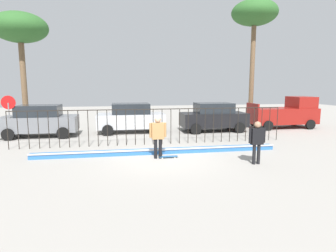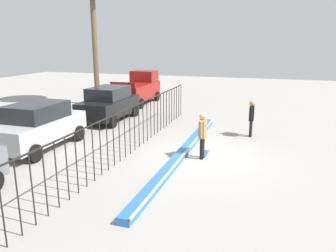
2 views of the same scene
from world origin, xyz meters
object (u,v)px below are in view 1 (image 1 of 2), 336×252
(skateboarder, at_px, (158,133))
(parked_car_black, at_px, (213,117))
(stop_sign, at_px, (9,112))
(parked_car_gray, at_px, (40,121))
(palm_tree_short, at_px, (20,29))
(parked_car_silver, at_px, (131,118))
(palm_tree_tall, at_px, (254,15))
(camera_operator, at_px, (257,139))
(skateboard, at_px, (168,157))
(pickup_truck, at_px, (285,114))

(skateboarder, height_order, parked_car_black, parked_car_black)
(parked_car_black, xyz_separation_m, stop_sign, (-12.20, -1.03, 0.64))
(parked_car_gray, relative_size, palm_tree_short, 0.56)
(parked_car_black, bearing_deg, stop_sign, -175.01)
(skateboarder, relative_size, parked_car_silver, 0.42)
(skateboarder, height_order, palm_tree_tall, palm_tree_tall)
(camera_operator, distance_m, parked_car_black, 7.92)
(palm_tree_short, bearing_deg, palm_tree_tall, 2.33)
(skateboard, xyz_separation_m, camera_operator, (3.24, -1.52, 0.96))
(palm_tree_short, bearing_deg, skateboarder, -48.41)
(camera_operator, xyz_separation_m, pickup_truck, (6.52, 8.43, 0.02))
(parked_car_black, distance_m, pickup_truck, 5.62)
(skateboarder, distance_m, parked_car_gray, 8.80)
(parked_car_black, bearing_deg, palm_tree_short, 169.21)
(camera_operator, bearing_deg, parked_car_black, -61.82)
(parked_car_black, relative_size, palm_tree_short, 0.56)
(skateboarder, distance_m, parked_car_silver, 6.79)
(skateboard, xyz_separation_m, palm_tree_short, (-8.18, 8.74, 6.56))
(skateboarder, height_order, pickup_truck, pickup_truck)
(parked_car_gray, relative_size, parked_car_silver, 1.00)
(parked_car_black, bearing_deg, camera_operator, -96.61)
(skateboard, bearing_deg, skateboarder, -165.88)
(parked_car_silver, bearing_deg, skateboard, -82.17)
(skateboard, distance_m, palm_tree_tall, 15.02)
(camera_operator, xyz_separation_m, parked_car_black, (0.94, 7.86, -0.04))
(parked_car_silver, xyz_separation_m, stop_sign, (-6.76, -1.45, 0.64))
(camera_operator, height_order, parked_car_gray, parked_car_gray)
(parked_car_silver, distance_m, parked_car_black, 5.45)
(parked_car_gray, xyz_separation_m, stop_sign, (-1.34, -0.90, 0.64))
(palm_tree_tall, height_order, palm_tree_short, palm_tree_tall)
(camera_operator, bearing_deg, palm_tree_tall, -79.91)
(camera_operator, height_order, pickup_truck, pickup_truck)
(skateboard, relative_size, parked_car_black, 0.19)
(parked_car_gray, distance_m, stop_sign, 1.73)
(skateboarder, bearing_deg, palm_tree_tall, 51.24)
(stop_sign, bearing_deg, pickup_truck, 5.13)
(skateboarder, bearing_deg, palm_tree_short, 135.80)
(parked_car_gray, height_order, stop_sign, stop_sign)
(parked_car_gray, bearing_deg, parked_car_black, -3.10)
(parked_car_silver, bearing_deg, palm_tree_short, 161.32)
(palm_tree_tall, bearing_deg, parked_car_gray, -167.96)
(pickup_truck, bearing_deg, camera_operator, -125.36)
(parked_car_silver, height_order, palm_tree_short, palm_tree_short)
(skateboard, height_order, palm_tree_short, palm_tree_short)
(palm_tree_short, bearing_deg, parked_car_gray, -59.44)
(camera_operator, relative_size, palm_tree_short, 0.22)
(palm_tree_short, bearing_deg, parked_car_black, -10.98)
(palm_tree_tall, bearing_deg, parked_car_silver, -164.54)
(skateboarder, xyz_separation_m, pickup_truck, (10.20, 6.89, -0.04))
(parked_car_gray, height_order, parked_car_silver, same)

